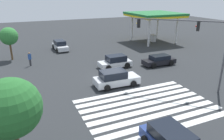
{
  "coord_description": "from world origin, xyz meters",
  "views": [
    {
      "loc": [
        -9.28,
        -20.84,
        8.97
      ],
      "look_at": [
        0.0,
        0.0,
        0.85
      ],
      "focal_mm": 35.0,
      "sensor_mm": 36.0,
      "label": 1
    }
  ],
  "objects_px": {
    "car_2": "(116,78)",
    "car_3": "(60,46)",
    "pedestrian": "(30,58)",
    "tree_corner_b": "(11,108)",
    "tree_corner_c": "(9,36)",
    "car_1": "(115,62)",
    "car_4": "(159,60)",
    "traffic_signal_mast": "(196,38)"
  },
  "relations": [
    {
      "from": "car_2",
      "to": "car_3",
      "type": "relative_size",
      "value": 1.04
    },
    {
      "from": "traffic_signal_mast",
      "to": "car_4",
      "type": "relative_size",
      "value": 1.57
    },
    {
      "from": "car_2",
      "to": "tree_corner_c",
      "type": "height_order",
      "value": "tree_corner_c"
    },
    {
      "from": "tree_corner_b",
      "to": "tree_corner_c",
      "type": "xyz_separation_m",
      "value": [
        -0.18,
        22.4,
        -0.45
      ]
    },
    {
      "from": "car_3",
      "to": "pedestrian",
      "type": "relative_size",
      "value": 2.44
    },
    {
      "from": "tree_corner_b",
      "to": "tree_corner_c",
      "type": "height_order",
      "value": "tree_corner_b"
    },
    {
      "from": "car_3",
      "to": "tree_corner_b",
      "type": "distance_m",
      "value": 26.38
    },
    {
      "from": "tree_corner_b",
      "to": "car_3",
      "type": "bearing_deg",
      "value": 74.16
    },
    {
      "from": "car_2",
      "to": "tree_corner_c",
      "type": "relative_size",
      "value": 1.01
    },
    {
      "from": "car_1",
      "to": "car_2",
      "type": "xyz_separation_m",
      "value": [
        -2.37,
        -5.19,
        0.01
      ]
    },
    {
      "from": "tree_corner_c",
      "to": "car_2",
      "type": "bearing_deg",
      "value": -55.94
    },
    {
      "from": "car_2",
      "to": "traffic_signal_mast",
      "type": "bearing_deg",
      "value": -27.37
    },
    {
      "from": "car_2",
      "to": "car_3",
      "type": "height_order",
      "value": "car_2"
    },
    {
      "from": "car_1",
      "to": "pedestrian",
      "type": "xyz_separation_m",
      "value": [
        -9.78,
        4.96,
        0.29
      ]
    },
    {
      "from": "car_2",
      "to": "tree_corner_c",
      "type": "bearing_deg",
      "value": 126.03
    },
    {
      "from": "car_3",
      "to": "tree_corner_c",
      "type": "height_order",
      "value": "tree_corner_c"
    },
    {
      "from": "car_2",
      "to": "car_3",
      "type": "xyz_separation_m",
      "value": [
        -2.2,
        16.91,
        -0.0
      ]
    },
    {
      "from": "car_2",
      "to": "car_4",
      "type": "bearing_deg",
      "value": 26.99
    },
    {
      "from": "car_3",
      "to": "pedestrian",
      "type": "bearing_deg",
      "value": -40.68
    },
    {
      "from": "car_4",
      "to": "tree_corner_c",
      "type": "xyz_separation_m",
      "value": [
        -17.52,
        10.38,
        2.68
      ]
    },
    {
      "from": "car_1",
      "to": "tree_corner_c",
      "type": "relative_size",
      "value": 0.9
    },
    {
      "from": "car_3",
      "to": "pedestrian",
      "type": "distance_m",
      "value": 8.54
    },
    {
      "from": "pedestrian",
      "to": "tree_corner_c",
      "type": "height_order",
      "value": "tree_corner_c"
    },
    {
      "from": "traffic_signal_mast",
      "to": "tree_corner_b",
      "type": "height_order",
      "value": "traffic_signal_mast"
    },
    {
      "from": "tree_corner_b",
      "to": "tree_corner_c",
      "type": "relative_size",
      "value": 1.16
    },
    {
      "from": "traffic_signal_mast",
      "to": "tree_corner_b",
      "type": "bearing_deg",
      "value": 61.5
    },
    {
      "from": "car_1",
      "to": "tree_corner_c",
      "type": "height_order",
      "value": "tree_corner_c"
    },
    {
      "from": "car_1",
      "to": "car_2",
      "type": "height_order",
      "value": "car_2"
    },
    {
      "from": "pedestrian",
      "to": "tree_corner_c",
      "type": "bearing_deg",
      "value": 163.01
    },
    {
      "from": "car_2",
      "to": "pedestrian",
      "type": "relative_size",
      "value": 2.54
    },
    {
      "from": "car_4",
      "to": "tree_corner_b",
      "type": "relative_size",
      "value": 0.82
    },
    {
      "from": "car_3",
      "to": "traffic_signal_mast",
      "type": "bearing_deg",
      "value": 19.75
    },
    {
      "from": "car_1",
      "to": "pedestrian",
      "type": "bearing_deg",
      "value": -27.32
    },
    {
      "from": "car_1",
      "to": "car_4",
      "type": "height_order",
      "value": "car_1"
    },
    {
      "from": "tree_corner_b",
      "to": "tree_corner_c",
      "type": "distance_m",
      "value": 22.4
    },
    {
      "from": "pedestrian",
      "to": "tree_corner_b",
      "type": "distance_m",
      "value": 18.76
    },
    {
      "from": "tree_corner_c",
      "to": "tree_corner_b",
      "type": "bearing_deg",
      "value": -89.55
    },
    {
      "from": "tree_corner_c",
      "to": "car_4",
      "type": "bearing_deg",
      "value": -30.64
    },
    {
      "from": "car_1",
      "to": "tree_corner_b",
      "type": "distance_m",
      "value": 18.13
    },
    {
      "from": "car_1",
      "to": "tree_corner_b",
      "type": "relative_size",
      "value": 0.78
    },
    {
      "from": "car_3",
      "to": "tree_corner_b",
      "type": "height_order",
      "value": "tree_corner_b"
    },
    {
      "from": "traffic_signal_mast",
      "to": "car_1",
      "type": "xyz_separation_m",
      "value": [
        -4.06,
        8.81,
        -4.24
      ]
    }
  ]
}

